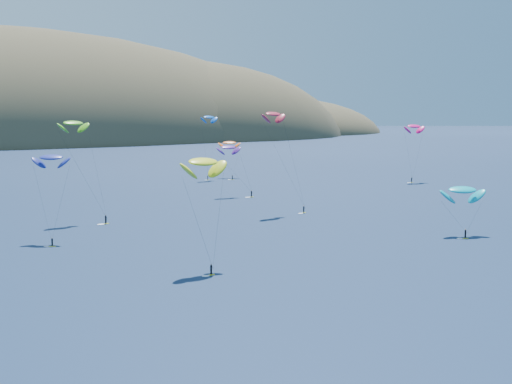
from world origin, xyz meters
The scene contains 10 objects.
island centered at (39.40, 562.36, -10.74)m, with size 730.00×300.00×210.00m.
kitesurfer_2 centered at (-20.06, 54.23, 18.44)m, with size 10.31×10.64×21.11m.
kitesurfer_3 centered at (-26.69, 115.75, 23.86)m, with size 9.86×12.36×26.17m.
kitesurfer_4 centered at (45.06, 191.82, 23.75)m, with size 8.67×7.98×26.01m.
kitesurfer_5 centered at (42.88, 55.76, 9.82)m, with size 10.80×8.76×12.57m.
kitesurfer_6 centered at (28.00, 140.75, 15.19)m, with size 9.24×8.94×17.44m.
kitesurfer_8 centered at (108.57, 147.10, 20.49)m, with size 9.77×6.90×23.06m.
kitesurfer_9 centered at (23.13, 104.51, 25.92)m, with size 11.10×9.35×28.24m.
kitesurfer_10 centered at (-37.28, 93.40, 17.33)m, with size 8.38×12.58×19.50m.
kitesurfer_11 centered at (54.47, 193.14, 13.61)m, with size 9.14×13.88×15.96m.
Camera 1 is at (-71.26, -58.34, 28.14)m, focal length 50.00 mm.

